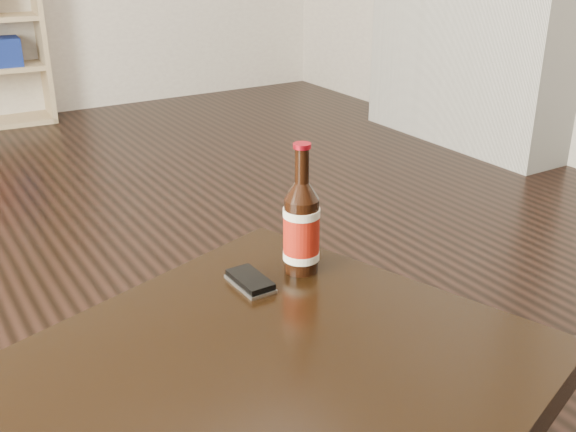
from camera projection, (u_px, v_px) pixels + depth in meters
floor at (114, 408)px, 1.64m from camera, size 5.00×6.00×0.01m
beer_bottle at (301, 228)px, 1.28m from camera, size 0.08×0.08×0.26m
phone at (250, 281)px, 1.25m from camera, size 0.06×0.11×0.02m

